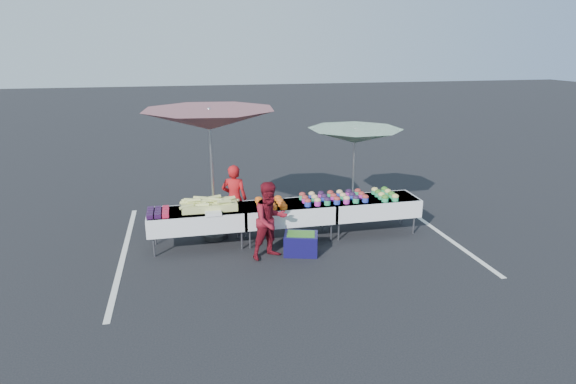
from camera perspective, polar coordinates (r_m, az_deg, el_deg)
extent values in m
plane|color=black|center=(9.85, 0.00, -5.57)|extent=(80.00, 80.00, 0.00)
cube|color=silver|center=(9.73, -18.87, -6.84)|extent=(0.10, 5.00, 0.00)
cube|color=silver|center=(10.95, 16.61, -3.93)|extent=(0.10, 5.00, 0.00)
cube|color=white|center=(9.39, -10.79, -2.28)|extent=(1.80, 0.75, 0.04)
cube|color=white|center=(9.44, -10.74, -3.19)|extent=(1.86, 0.81, 0.36)
cylinder|color=slate|center=(9.33, -15.60, -6.29)|extent=(0.04, 0.04, 0.39)
cylinder|color=slate|center=(9.87, -15.46, -4.95)|extent=(0.04, 0.04, 0.39)
cylinder|color=slate|center=(9.36, -5.50, -5.62)|extent=(0.04, 0.04, 0.39)
cylinder|color=slate|center=(9.90, -5.93, -4.33)|extent=(0.04, 0.04, 0.39)
cube|color=white|center=(9.60, 0.00, -1.54)|extent=(1.80, 0.75, 0.04)
cube|color=white|center=(9.65, 0.00, -2.44)|extent=(1.86, 0.81, 0.36)
cylinder|color=slate|center=(9.38, -4.52, -5.55)|extent=(0.04, 0.04, 0.39)
cylinder|color=slate|center=(9.92, -5.01, -4.27)|extent=(0.04, 0.04, 0.39)
cylinder|color=slate|center=(9.72, 5.12, -4.73)|extent=(0.04, 0.04, 0.39)
cylinder|color=slate|center=(10.24, 4.13, -3.54)|extent=(0.04, 0.04, 0.39)
cube|color=white|center=(10.12, 10.00, -0.81)|extent=(1.80, 0.75, 0.04)
cube|color=white|center=(10.17, 9.95, -1.67)|extent=(1.86, 0.81, 0.36)
cylinder|color=slate|center=(9.76, 6.02, -4.65)|extent=(0.04, 0.04, 0.39)
cylinder|color=slate|center=(10.29, 4.99, -3.47)|extent=(0.04, 0.04, 0.39)
cylinder|color=slate|center=(10.38, 14.66, -3.79)|extent=(0.04, 0.04, 0.39)
cylinder|color=slate|center=(10.87, 13.27, -2.73)|extent=(0.04, 0.04, 0.39)
cube|color=black|center=(9.14, -16.08, -2.80)|extent=(0.12, 0.12, 0.08)
cube|color=black|center=(9.27, -16.03, -2.52)|extent=(0.12, 0.12, 0.08)
cube|color=black|center=(9.40, -15.99, -2.24)|extent=(0.12, 0.12, 0.08)
cube|color=black|center=(9.54, -15.95, -1.96)|extent=(0.12, 0.12, 0.08)
cube|color=black|center=(9.13, -15.20, -2.75)|extent=(0.12, 0.12, 0.08)
cube|color=black|center=(9.26, -15.17, -2.46)|extent=(0.12, 0.12, 0.08)
cube|color=black|center=(9.39, -15.14, -2.18)|extent=(0.12, 0.12, 0.08)
cube|color=black|center=(9.53, -15.11, -1.91)|extent=(0.12, 0.12, 0.08)
cube|color=#BC143B|center=(9.12, -14.32, -2.70)|extent=(0.12, 0.12, 0.08)
cube|color=#BC143B|center=(9.25, -14.31, -2.41)|extent=(0.12, 0.12, 0.08)
cube|color=#BC143B|center=(9.39, -14.29, -2.13)|extent=(0.12, 0.12, 0.08)
cube|color=#BC143B|center=(9.52, -14.27, -1.86)|extent=(0.12, 0.12, 0.08)
cube|color=#CAD96F|center=(9.42, -9.31, -1.56)|extent=(1.05, 0.55, 0.14)
cylinder|color=#CAD96F|center=(9.57, -7.56, -0.96)|extent=(0.27, 0.09, 0.10)
cylinder|color=#CAD96F|center=(9.42, -11.66, -1.02)|extent=(0.27, 0.14, 0.07)
cylinder|color=#CAD96F|center=(9.28, -8.63, -0.86)|extent=(0.27, 0.14, 0.09)
cylinder|color=#CAD96F|center=(9.42, -11.92, -1.39)|extent=(0.27, 0.15, 0.10)
cylinder|color=#CAD96F|center=(9.33, -10.41, -1.19)|extent=(0.27, 0.15, 0.08)
cylinder|color=#CAD96F|center=(9.42, -9.59, -0.80)|extent=(0.27, 0.10, 0.10)
cylinder|color=#CAD96F|center=(9.30, -9.55, -1.04)|extent=(0.27, 0.07, 0.08)
cylinder|color=#CAD96F|center=(9.21, -10.07, -1.53)|extent=(0.27, 0.14, 0.09)
cylinder|color=#CAD96F|center=(9.57, -10.38, -0.69)|extent=(0.27, 0.12, 0.08)
cylinder|color=#CAD96F|center=(9.52, -6.63, -0.93)|extent=(0.27, 0.16, 0.08)
cylinder|color=#CAD96F|center=(9.34, -11.25, -1.16)|extent=(0.27, 0.11, 0.07)
cylinder|color=#CAD96F|center=(9.18, -9.77, -1.84)|extent=(0.27, 0.10, 0.07)
cylinder|color=#CAD96F|center=(9.53, -8.75, -0.61)|extent=(0.27, 0.12, 0.08)
cylinder|color=#CAD96F|center=(9.17, -11.95, -1.71)|extent=(0.27, 0.15, 0.08)
cylinder|color=#CAD96F|center=(9.41, -11.44, -0.93)|extent=(0.27, 0.10, 0.08)
cylinder|color=#CAD96F|center=(9.36, -8.05, -1.10)|extent=(0.27, 0.16, 0.10)
cylinder|color=#CAD96F|center=(9.30, -11.06, -0.96)|extent=(0.27, 0.12, 0.09)
cylinder|color=#CAD96F|center=(9.17, -7.57, -1.14)|extent=(0.27, 0.09, 0.07)
cylinder|color=#CAD96F|center=(9.23, -7.18, -1.45)|extent=(0.27, 0.10, 0.09)
cylinder|color=#CAD96F|center=(9.29, -7.75, -1.45)|extent=(0.27, 0.12, 0.09)
cylinder|color=#CAD96F|center=(9.63, -8.83, -0.90)|extent=(0.27, 0.10, 0.08)
cylinder|color=#CAD96F|center=(9.39, -7.06, -0.83)|extent=(0.27, 0.14, 0.10)
cube|color=white|center=(9.10, -8.85, -2.50)|extent=(0.30, 0.25, 0.05)
cylinder|color=orange|center=(9.22, -2.96, -2.05)|extent=(0.15, 0.15, 0.05)
ellipsoid|color=#C45B0B|center=(9.21, -2.96, -1.82)|extent=(0.15, 0.15, 0.08)
cylinder|color=orange|center=(9.39, -3.15, -1.70)|extent=(0.15, 0.15, 0.05)
ellipsoid|color=#C45B0B|center=(9.38, -3.15, -1.47)|extent=(0.15, 0.15, 0.08)
cylinder|color=orange|center=(9.56, -3.33, -1.36)|extent=(0.15, 0.15, 0.05)
ellipsoid|color=#C45B0B|center=(9.55, -3.33, -1.14)|extent=(0.15, 0.15, 0.08)
cylinder|color=orange|center=(9.73, -3.50, -1.04)|extent=(0.15, 0.15, 0.05)
ellipsoid|color=#C45B0B|center=(9.71, -3.50, -0.81)|extent=(0.15, 0.15, 0.08)
cylinder|color=orange|center=(9.25, -1.74, -1.97)|extent=(0.15, 0.15, 0.05)
ellipsoid|color=#C45B0B|center=(9.24, -1.74, -1.73)|extent=(0.15, 0.15, 0.08)
cylinder|color=orange|center=(9.42, -1.95, -1.62)|extent=(0.15, 0.15, 0.05)
ellipsoid|color=#C45B0B|center=(9.41, -1.95, -1.39)|extent=(0.15, 0.15, 0.08)
cylinder|color=orange|center=(9.59, -2.15, -1.28)|extent=(0.15, 0.15, 0.05)
ellipsoid|color=#C45B0B|center=(9.58, -2.15, -1.06)|extent=(0.15, 0.15, 0.08)
cylinder|color=orange|center=(9.76, -2.34, -0.96)|extent=(0.15, 0.15, 0.05)
ellipsoid|color=#C45B0B|center=(9.75, -2.34, -0.73)|extent=(0.15, 0.15, 0.08)
cylinder|color=orange|center=(9.29, -0.53, -1.88)|extent=(0.15, 0.15, 0.05)
ellipsoid|color=#C45B0B|center=(9.28, -0.53, -1.65)|extent=(0.15, 0.15, 0.08)
cylinder|color=orange|center=(9.46, -0.76, -1.53)|extent=(0.15, 0.15, 0.05)
ellipsoid|color=#C45B0B|center=(9.45, -0.76, -1.30)|extent=(0.15, 0.15, 0.08)
cylinder|color=orange|center=(9.63, -0.98, -1.20)|extent=(0.15, 0.15, 0.05)
ellipsoid|color=#C45B0B|center=(9.61, -0.98, -0.98)|extent=(0.15, 0.15, 0.08)
cylinder|color=orange|center=(9.79, -1.19, -0.88)|extent=(0.15, 0.15, 0.05)
ellipsoid|color=#C45B0B|center=(9.78, -1.19, -0.66)|extent=(0.15, 0.15, 0.08)
cylinder|color=#2638B1|center=(9.45, 2.36, -1.41)|extent=(0.13, 0.13, 0.10)
ellipsoid|color=maroon|center=(9.43, 2.37, -1.06)|extent=(0.14, 0.14, 0.10)
cylinder|color=#C129A5|center=(9.65, 2.03, -1.00)|extent=(0.13, 0.13, 0.10)
ellipsoid|color=maroon|center=(9.63, 2.03, -0.66)|extent=(0.14, 0.14, 0.10)
cylinder|color=#28A263|center=(9.86, 1.71, -0.62)|extent=(0.13, 0.13, 0.10)
ellipsoid|color=maroon|center=(9.84, 1.71, -0.28)|extent=(0.14, 0.14, 0.10)
cylinder|color=#C129A5|center=(9.50, 3.53, -1.32)|extent=(0.13, 0.13, 0.10)
ellipsoid|color=tan|center=(9.48, 3.54, -0.98)|extent=(0.14, 0.14, 0.10)
cylinder|color=#28A263|center=(9.70, 3.17, -0.92)|extent=(0.13, 0.13, 0.10)
ellipsoid|color=tan|center=(9.68, 3.18, -0.58)|extent=(0.14, 0.14, 0.10)
cylinder|color=#2638B1|center=(9.90, 2.83, -0.54)|extent=(0.13, 0.13, 0.10)
ellipsoid|color=tan|center=(9.89, 2.83, -0.21)|extent=(0.14, 0.14, 0.10)
cylinder|color=#28A263|center=(9.56, 4.68, -1.24)|extent=(0.13, 0.13, 0.10)
ellipsoid|color=#24122F|center=(9.54, 4.69, -0.89)|extent=(0.14, 0.14, 0.10)
cylinder|color=#2638B1|center=(9.76, 4.30, -0.84)|extent=(0.13, 0.13, 0.10)
ellipsoid|color=#24122F|center=(9.74, 4.31, -0.51)|extent=(0.14, 0.14, 0.10)
cylinder|color=#C129A5|center=(9.96, 3.94, -0.46)|extent=(0.13, 0.13, 0.10)
ellipsoid|color=#24122F|center=(9.94, 3.95, -0.13)|extent=(0.14, 0.14, 0.10)
cylinder|color=#2638B1|center=(9.62, 5.82, -1.15)|extent=(0.13, 0.13, 0.10)
ellipsoid|color=maroon|center=(9.60, 5.83, -0.81)|extent=(0.14, 0.14, 0.10)
cylinder|color=#C129A5|center=(9.81, 5.42, -0.76)|extent=(0.13, 0.13, 0.10)
ellipsoid|color=maroon|center=(9.80, 5.43, -0.43)|extent=(0.14, 0.14, 0.10)
cylinder|color=#28A263|center=(10.01, 5.04, -0.39)|extent=(0.13, 0.13, 0.10)
ellipsoid|color=maroon|center=(10.00, 5.05, -0.06)|extent=(0.14, 0.14, 0.10)
cylinder|color=#C129A5|center=(9.68, 6.95, -1.07)|extent=(0.13, 0.13, 0.10)
ellipsoid|color=tan|center=(9.66, 6.96, -0.73)|extent=(0.14, 0.14, 0.10)
cylinder|color=#28A263|center=(9.88, 6.53, -0.68)|extent=(0.13, 0.13, 0.10)
ellipsoid|color=tan|center=(9.86, 6.54, -0.35)|extent=(0.14, 0.14, 0.10)
cylinder|color=#2638B1|center=(10.07, 6.12, -0.31)|extent=(0.13, 0.13, 0.10)
ellipsoid|color=tan|center=(10.06, 6.13, 0.01)|extent=(0.14, 0.14, 0.10)
cylinder|color=#28A263|center=(9.75, 8.06, -0.99)|extent=(0.13, 0.13, 0.10)
ellipsoid|color=#24122F|center=(9.73, 8.07, -0.65)|extent=(0.14, 0.14, 0.10)
cylinder|color=#2638B1|center=(9.94, 7.62, -0.61)|extent=(0.13, 0.13, 0.10)
ellipsoid|color=#24122F|center=(9.92, 7.63, -0.28)|extent=(0.14, 0.14, 0.10)
cylinder|color=#C129A5|center=(10.14, 7.19, -0.24)|extent=(0.13, 0.13, 0.10)
ellipsoid|color=#24122F|center=(10.12, 7.21, 0.09)|extent=(0.14, 0.14, 0.10)
cylinder|color=#2638B1|center=(9.82, 9.15, -0.91)|extent=(0.13, 0.13, 0.10)
ellipsoid|color=maroon|center=(9.80, 9.17, -0.57)|extent=(0.14, 0.14, 0.10)
cylinder|color=#C129A5|center=(10.01, 8.69, -0.53)|extent=(0.13, 0.13, 0.10)
ellipsoid|color=maroon|center=(9.99, 8.71, -0.20)|extent=(0.14, 0.14, 0.10)
cylinder|color=#28A263|center=(10.21, 8.25, -0.17)|extent=(0.13, 0.13, 0.10)
ellipsoid|color=maroon|center=(10.19, 8.27, 0.16)|extent=(0.14, 0.14, 0.10)
cylinder|color=#28A263|center=(9.92, 11.42, -0.90)|extent=(0.14, 0.14, 0.08)
ellipsoid|color=#366B1C|center=(9.90, 11.44, -0.60)|extent=(0.14, 0.14, 0.11)
cylinder|color=#28A263|center=(10.07, 11.02, -0.60)|extent=(0.14, 0.14, 0.08)
ellipsoid|color=#D9D761|center=(10.06, 11.03, -0.30)|extent=(0.14, 0.14, 0.11)
cylinder|color=#28A263|center=(10.23, 10.62, -0.30)|extent=(0.14, 0.14, 0.08)
ellipsoid|color=#366B1C|center=(10.22, 10.64, -0.01)|extent=(0.14, 0.14, 0.11)
cylinder|color=#28A263|center=(10.39, 10.24, -0.01)|extent=(0.14, 0.14, 0.08)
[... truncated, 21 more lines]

